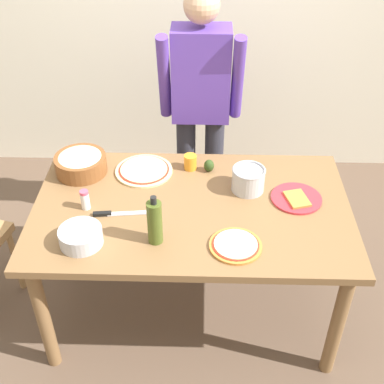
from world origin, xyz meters
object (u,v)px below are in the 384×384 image
at_px(plate_with_slice, 296,198).
at_px(pizza_raw_on_board, 144,170).
at_px(pizza_cooked_on_tray, 236,245).
at_px(steel_pot, 248,179).
at_px(mixing_bowl_steel, 81,237).
at_px(olive_oil_bottle, 155,222).
at_px(dining_table, 192,220).
at_px(popcorn_bowl, 81,162).
at_px(person_cook, 201,104).
at_px(chef_knife, 115,214).
at_px(avocado, 209,166).
at_px(salt_shaker, 85,200).
at_px(cup_orange, 190,162).

bearing_deg(plate_with_slice, pizza_raw_on_board, 164.37).
distance_m(pizza_cooked_on_tray, steel_pot, 0.45).
height_order(mixing_bowl_steel, steel_pot, steel_pot).
distance_m(pizza_raw_on_board, olive_oil_bottle, 0.57).
bearing_deg(steel_pot, mixing_bowl_steel, -151.18).
relative_size(dining_table, popcorn_bowl, 5.71).
height_order(person_cook, pizza_raw_on_board, person_cook).
xyz_separation_m(pizza_raw_on_board, steel_pot, (0.56, -0.15, 0.06)).
distance_m(pizza_raw_on_board, chef_knife, 0.39).
distance_m(mixing_bowl_steel, chef_knife, 0.24).
height_order(dining_table, avocado, avocado).
relative_size(person_cook, pizza_raw_on_board, 5.15).
height_order(dining_table, steel_pot, steel_pot).
bearing_deg(chef_knife, person_cook, 64.02).
distance_m(steel_pot, salt_shaker, 0.84).
relative_size(dining_table, steel_pot, 9.22).
relative_size(olive_oil_bottle, avocado, 3.66).
bearing_deg(salt_shaker, plate_with_slice, 5.26).
relative_size(pizza_cooked_on_tray, olive_oil_bottle, 0.95).
height_order(dining_table, person_cook, person_cook).
height_order(plate_with_slice, popcorn_bowl, popcorn_bowl).
bearing_deg(salt_shaker, pizza_raw_on_board, 51.53).
height_order(olive_oil_bottle, chef_knife, olive_oil_bottle).
distance_m(steel_pot, avocado, 0.26).
height_order(person_cook, mixing_bowl_steel, person_cook).
bearing_deg(chef_knife, pizza_cooked_on_tray, -19.96).
bearing_deg(steel_pot, chef_knife, -161.25).
height_order(popcorn_bowl, avocado, popcorn_bowl).
bearing_deg(plate_with_slice, avocado, 151.48).
relative_size(steel_pot, avocado, 2.48).
xyz_separation_m(plate_with_slice, olive_oil_bottle, (-0.69, -0.33, 0.11)).
relative_size(person_cook, olive_oil_bottle, 6.33).
relative_size(steel_pot, cup_orange, 2.04).
bearing_deg(dining_table, salt_shaker, -176.63).
xyz_separation_m(popcorn_bowl, cup_orange, (0.60, 0.05, -0.02)).
bearing_deg(person_cook, olive_oil_bottle, -100.64).
bearing_deg(person_cook, steel_pot, -67.15).
bearing_deg(avocado, person_cook, 96.87).
bearing_deg(pizza_cooked_on_tray, person_cook, 99.60).
bearing_deg(dining_table, avocado, 74.57).
distance_m(pizza_cooked_on_tray, chef_knife, 0.62).
bearing_deg(avocado, pizza_raw_on_board, -177.07).
distance_m(person_cook, pizza_cooked_on_tray, 1.08).
relative_size(dining_table, cup_orange, 18.82).
distance_m(cup_orange, chef_knife, 0.55).
distance_m(pizza_raw_on_board, pizza_cooked_on_tray, 0.76).
height_order(dining_table, chef_knife, chef_knife).
height_order(pizza_raw_on_board, olive_oil_bottle, olive_oil_bottle).
bearing_deg(olive_oil_bottle, cup_orange, 76.49).
bearing_deg(avocado, plate_with_slice, -28.52).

